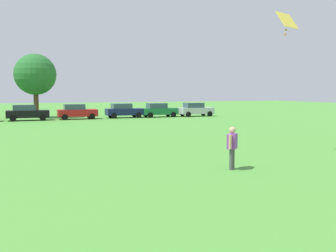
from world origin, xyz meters
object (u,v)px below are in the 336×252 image
object	(u,v)px
parked_car_red_2	(77,112)
parked_car_green_4	(159,110)
kite	(287,21)
tree_far_right	(35,75)
adult_bystander	(232,144)
parked_car_silver_5	(195,109)
parked_car_black_1	(27,113)
parked_car_navy_3	(124,111)

from	to	relation	value
parked_car_red_2	parked_car_green_4	bearing A→B (deg)	-0.39
kite	tree_far_right	distance (m)	32.95
adult_bystander	kite	world-z (taller)	kite
parked_car_green_4	parked_car_silver_5	bearing A→B (deg)	-4.01
parked_car_black_1	parked_car_green_4	world-z (taller)	same
parked_car_black_1	parked_car_red_2	size ratio (longest dim) A/B	1.00
parked_car_black_1	parked_car_navy_3	xyz separation A→B (m)	(10.66, 0.36, 0.00)
parked_car_green_4	tree_far_right	xyz separation A→B (m)	(-13.83, 4.13, 4.19)
adult_bystander	parked_car_silver_5	xyz separation A→B (m)	(12.49, 29.37, -0.14)
adult_bystander	parked_car_silver_5	distance (m)	31.91
parked_car_black_1	tree_far_right	size ratio (longest dim) A/B	0.58
tree_far_right	parked_car_green_4	bearing A→B (deg)	-16.61
adult_bystander	parked_car_red_2	world-z (taller)	adult_bystander
adult_bystander	parked_car_red_2	bearing A→B (deg)	47.80
tree_far_right	parked_car_red_2	bearing A→B (deg)	-44.72
kite	parked_car_green_4	bearing A→B (deg)	83.48
parked_car_silver_5	tree_far_right	world-z (taller)	tree_far_right
adult_bystander	kite	xyz separation A→B (m)	(4.65, 2.71, 5.52)
parked_car_black_1	parked_car_red_2	xyz separation A→B (m)	(5.20, 0.10, 0.00)
parked_car_silver_5	tree_far_right	xyz separation A→B (m)	(-18.58, 4.46, 4.19)
parked_car_black_1	parked_car_green_4	distance (m)	14.93
adult_bystander	parked_car_black_1	bearing A→B (deg)	57.60
parked_car_navy_3	parked_car_green_4	xyz separation A→B (m)	(4.27, -0.32, 0.00)
kite	parked_car_black_1	world-z (taller)	kite
parked_car_black_1	tree_far_right	world-z (taller)	tree_far_right
parked_car_navy_3	parked_car_silver_5	size ratio (longest dim) A/B	1.00
parked_car_black_1	adult_bystander	bearing A→B (deg)	-76.37
parked_car_navy_3	tree_far_right	bearing A→B (deg)	158.31
kite	parked_car_navy_3	bearing A→B (deg)	92.49
adult_bystander	parked_car_green_4	xyz separation A→B (m)	(7.74, 29.70, -0.14)
parked_car_black_1	parked_car_silver_5	bearing A→B (deg)	-0.88
kite	parked_car_navy_3	xyz separation A→B (m)	(-1.19, 27.32, -5.66)
parked_car_black_1	parked_car_navy_3	bearing A→B (deg)	1.91
parked_car_green_4	parked_car_navy_3	bearing A→B (deg)	175.67
kite	parked_car_green_4	size ratio (longest dim) A/B	0.32
adult_bystander	tree_far_right	size ratio (longest dim) A/B	0.23
parked_car_navy_3	parked_car_silver_5	bearing A→B (deg)	-4.17
kite	parked_car_red_2	bearing A→B (deg)	103.80
parked_car_black_1	tree_far_right	distance (m)	6.01
parked_car_green_4	tree_far_right	world-z (taller)	tree_far_right
kite	parked_car_green_4	world-z (taller)	kite
parked_car_red_2	parked_car_navy_3	distance (m)	5.46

